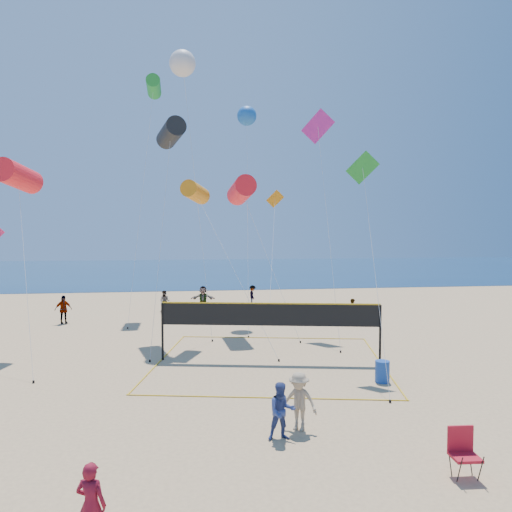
{
  "coord_description": "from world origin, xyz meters",
  "views": [
    {
      "loc": [
        -0.63,
        -10.43,
        5.8
      ],
      "look_at": [
        1.09,
        2.0,
        5.14
      ],
      "focal_mm": 35.0,
      "sensor_mm": 36.0,
      "label": 1
    }
  ],
  "objects": [
    {
      "name": "volleyball_net",
      "position": [
        2.94,
        10.97,
        1.81
      ],
      "size": [
        11.47,
        11.35,
        2.62
      ],
      "rotation": [
        0.0,
        0.0,
        -0.2
      ],
      "color": "black",
      "rests_on": "ground"
    },
    {
      "name": "far_person_4",
      "position": [
        4.34,
        27.54,
        0.76
      ],
      "size": [
        0.58,
        0.99,
        1.52
      ],
      "primitive_type": "imported",
      "rotation": [
        0.0,
        0.0,
        1.55
      ],
      "color": "gray",
      "rests_on": "ground"
    },
    {
      "name": "kite_5",
      "position": [
        6.96,
        17.98,
        11.32
      ],
      "size": [
        1.79,
        6.71,
        12.85
      ],
      "rotation": [
        0.0,
        0.0,
        -0.33
      ],
      "color": "#C0248E",
      "rests_on": "ground"
    },
    {
      "name": "kite_0",
      "position": [
        -8.39,
        14.11,
        8.28
      ],
      "size": [
        2.82,
        6.44,
        9.02
      ],
      "rotation": [
        0.0,
        0.0,
        -0.22
      ],
      "color": "#FC1B25",
      "rests_on": "ground"
    },
    {
      "name": "camp_chair",
      "position": [
        5.76,
        0.26,
        0.66
      ],
      "size": [
        0.66,
        0.8,
        1.28
      ],
      "rotation": [
        0.0,
        0.0,
        -0.06
      ],
      "color": "#AD1323",
      "rests_on": "ground"
    },
    {
      "name": "bystander_b",
      "position": [
        2.54,
        3.46,
        0.84
      ],
      "size": [
        1.25,
        1.1,
        1.68
      ],
      "primitive_type": "imported",
      "rotation": [
        0.0,
        0.0,
        -0.55
      ],
      "color": "tan",
      "rests_on": "ground"
    },
    {
      "name": "kite_9",
      "position": [
        6.09,
        27.68,
        7.6
      ],
      "size": [
        2.64,
        8.85,
        8.96
      ],
      "rotation": [
        0.0,
        0.0,
        -0.12
      ],
      "color": "orange",
      "rests_on": "ground"
    },
    {
      "name": "ground",
      "position": [
        0.0,
        0.0,
        0.0
      ],
      "size": [
        120.0,
        120.0,
        0.0
      ],
      "primitive_type": "plane",
      "color": "tan",
      "rests_on": "ground"
    },
    {
      "name": "far_person_3",
      "position": [
        -2.23,
        25.08,
        0.76
      ],
      "size": [
        0.88,
        0.78,
        1.52
      ],
      "primitive_type": "imported",
      "rotation": [
        0.0,
        0.0,
        -0.32
      ],
      "color": "gray",
      "rests_on": "ground"
    },
    {
      "name": "trash_barrel",
      "position": [
        6.7,
        7.46,
        0.41
      ],
      "size": [
        0.61,
        0.61,
        0.82
      ],
      "primitive_type": "cylinder",
      "rotation": [
        0.0,
        0.0,
        0.12
      ],
      "color": "#18429D",
      "rests_on": "ground"
    },
    {
      "name": "kite_8",
      "position": [
        -2.91,
        26.05,
        15.91
      ],
      "size": [
        1.78,
        7.96,
        16.57
      ],
      "rotation": [
        0.0,
        0.0,
        0.02
      ],
      "color": "green",
      "rests_on": "ground"
    },
    {
      "name": "kite_6",
      "position": [
        -0.82,
        17.5,
        14.86
      ],
      "size": [
        2.39,
        3.17,
        15.58
      ],
      "rotation": [
        0.0,
        0.0,
        0.32
      ],
      "color": "silver",
      "rests_on": "ground"
    },
    {
      "name": "woman",
      "position": [
        -2.4,
        -1.3,
        0.8
      ],
      "size": [
        0.67,
        0.55,
        1.6
      ],
      "primitive_type": "imported",
      "rotation": [
        0.0,
        0.0,
        2.82
      ],
      "color": "maroon",
      "rests_on": "ground"
    },
    {
      "name": "kite_4",
      "position": [
        6.66,
        9.56,
        7.82
      ],
      "size": [
        1.32,
        4.99,
        9.12
      ],
      "rotation": [
        0.0,
        0.0,
        -0.24
      ],
      "color": "green",
      "rests_on": "ground"
    },
    {
      "name": "bystander_a",
      "position": [
        1.92,
        2.86,
        0.8
      ],
      "size": [
        0.79,
        0.62,
        1.59
      ],
      "primitive_type": "imported",
      "rotation": [
        0.0,
        0.0,
        0.03
      ],
      "color": "#334381",
      "rests_on": "ground"
    },
    {
      "name": "kite_2",
      "position": [
        -0.2,
        15.35,
        7.71
      ],
      "size": [
        4.38,
        5.59,
        8.3
      ],
      "rotation": [
        0.0,
        0.0,
        -0.38
      ],
      "color": "orange",
      "rests_on": "ground"
    },
    {
      "name": "ocean",
      "position": [
        0.0,
        62.0,
        0.01
      ],
      "size": [
        140.0,
        50.0,
        0.03
      ],
      "primitive_type": "cube",
      "color": "navy",
      "rests_on": "ground"
    },
    {
      "name": "kite_10",
      "position": [
        2.42,
        17.75,
        8.03
      ],
      "size": [
        3.43,
        4.93,
        8.82
      ],
      "rotation": [
        0.0,
        0.0,
        0.08
      ],
      "color": "#FC1B25",
      "rests_on": "ground"
    },
    {
      "name": "kite_1",
      "position": [
        -1.47,
        17.51,
        11.1
      ],
      "size": [
        1.76,
        7.34,
        11.82
      ],
      "rotation": [
        0.0,
        0.0,
        0.27
      ],
      "color": "black",
      "rests_on": "ground"
    },
    {
      "name": "kite_7",
      "position": [
        3.3,
        22.44,
        13.26
      ],
      "size": [
        1.66,
        7.36,
        13.91
      ],
      "rotation": [
        0.0,
        0.0,
        -0.38
      ],
      "color": "#1A5BB4",
      "rests_on": "ground"
    },
    {
      "name": "far_person_2",
      "position": [
        9.43,
        18.87,
        0.79
      ],
      "size": [
        0.49,
        0.64,
        1.58
      ],
      "primitive_type": "imported",
      "rotation": [
        0.0,
        0.0,
        1.78
      ],
      "color": "gray",
      "rests_on": "ground"
    },
    {
      "name": "far_person_1",
      "position": [
        0.44,
        24.67,
        0.92
      ],
      "size": [
        1.78,
        0.79,
        1.85
      ],
      "primitive_type": "imported",
      "rotation": [
        0.0,
        0.0,
        -0.15
      ],
      "color": "gray",
      "rests_on": "ground"
    },
    {
      "name": "far_person_0",
      "position": [
        -8.27,
        21.51,
        0.88
      ],
      "size": [
        1.11,
        0.86,
        1.76
      ],
      "primitive_type": "imported",
      "rotation": [
        0.0,
        0.0,
        0.49
      ],
      "color": "gray",
      "rests_on": "ground"
    }
  ]
}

